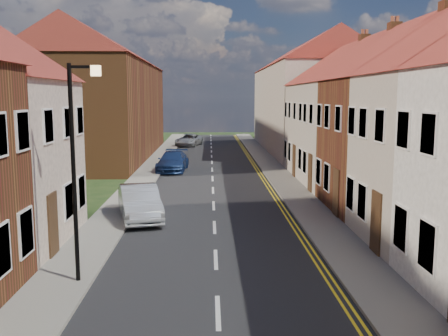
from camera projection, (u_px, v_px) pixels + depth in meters
road at (214, 206)px, 24.05m from camera, size 7.00×90.00×0.02m
pavement_left at (122, 205)px, 23.92m from camera, size 1.80×90.00×0.12m
pavement_right at (304, 204)px, 24.18m from camera, size 1.80×90.00×0.12m
cottage_r_pink at (418, 114)px, 22.60m from camera, size 8.30×6.00×9.00m
cottage_r_white_far at (378, 110)px, 27.94m from camera, size 8.30×5.20×9.00m
cottage_r_cream_far at (351, 108)px, 33.28m from camera, size 8.30×6.00×9.00m
block_right_far at (307, 96)px, 48.31m from camera, size 8.30×24.20×10.50m
block_left_far at (103, 96)px, 42.82m from camera, size 8.30×24.20×10.50m
lamppost at (76, 160)px, 13.55m from camera, size 0.88×0.15×6.00m
car_mid at (140, 203)px, 21.37m from camera, size 2.57×4.69×1.46m
car_far at (173, 161)px, 35.26m from camera, size 2.23×4.87×1.38m
car_distant at (189, 140)px, 53.11m from camera, size 3.11×5.01×1.30m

